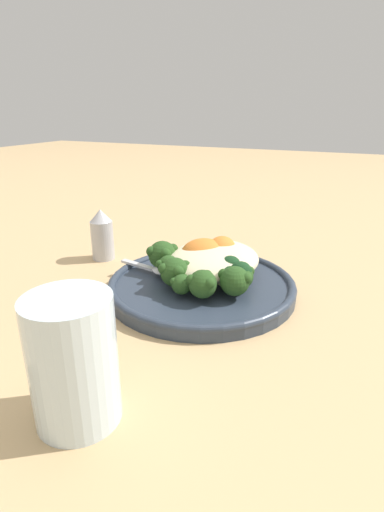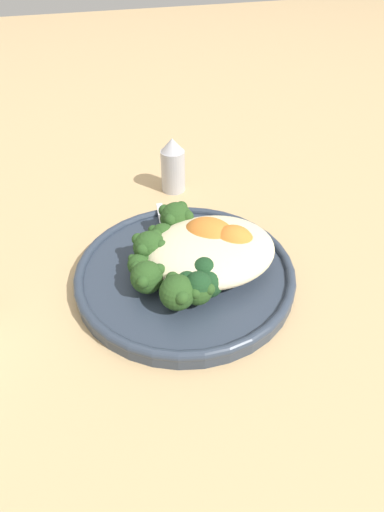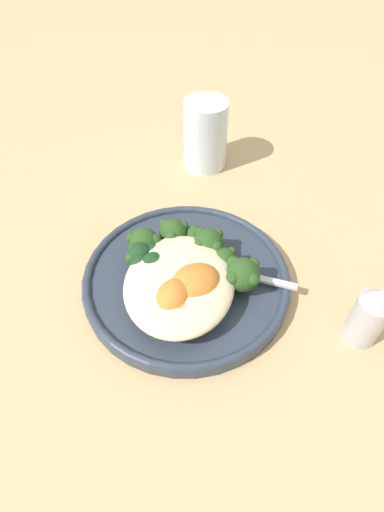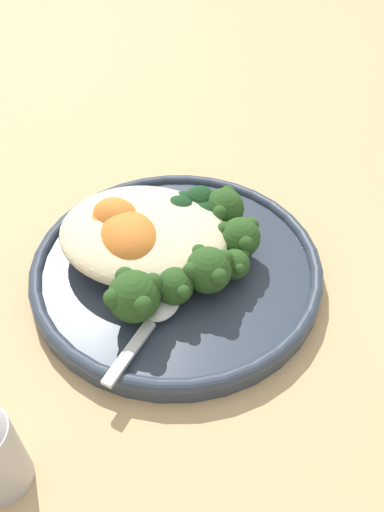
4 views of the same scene
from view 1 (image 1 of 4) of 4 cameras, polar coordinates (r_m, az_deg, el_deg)
ground_plane at (r=0.57m, az=-0.42°, el=-5.53°), size 4.00×4.00×0.00m
plate at (r=0.58m, az=1.37°, el=-4.23°), size 0.27×0.27×0.02m
quinoa_mound at (r=0.59m, az=3.03°, el=-0.49°), size 0.16×0.13×0.04m
broccoli_stalk_0 at (r=0.60m, az=-3.32°, el=-0.17°), size 0.04×0.11×0.04m
broccoli_stalk_1 at (r=0.57m, az=-2.15°, el=-1.71°), size 0.05×0.08×0.03m
broccoli_stalk_2 at (r=0.55m, az=-1.95°, el=-2.30°), size 0.08×0.06×0.04m
broccoli_stalk_3 at (r=0.54m, az=-0.26°, el=-3.64°), size 0.10×0.04×0.03m
broccoli_stalk_4 at (r=0.52m, az=1.77°, el=-3.67°), size 0.10×0.05×0.04m
broccoli_stalk_5 at (r=0.53m, az=5.60°, el=-3.44°), size 0.07×0.09×0.04m
broccoli_stalk_6 at (r=0.55m, az=5.64°, el=-2.69°), size 0.05×0.10×0.03m
sweet_potato_chunk_0 at (r=0.61m, az=4.19°, el=0.68°), size 0.06×0.06×0.05m
sweet_potato_chunk_1 at (r=0.62m, az=3.74°, el=0.56°), size 0.07×0.08×0.04m
sweet_potato_chunk_2 at (r=0.60m, az=1.97°, el=0.25°), size 0.09×0.09×0.05m
sweet_potato_chunk_3 at (r=0.61m, az=1.92°, el=0.26°), size 0.06×0.06×0.03m
kale_tuft at (r=0.55m, az=5.87°, el=-2.40°), size 0.05×0.06×0.04m
spoon at (r=0.59m, az=-4.87°, el=-1.95°), size 0.04×0.10×0.01m
water_glass at (r=0.35m, az=-16.58°, el=-14.14°), size 0.07×0.07×0.12m
salt_shaker at (r=0.71m, az=-12.72°, el=2.97°), size 0.04×0.04×0.09m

